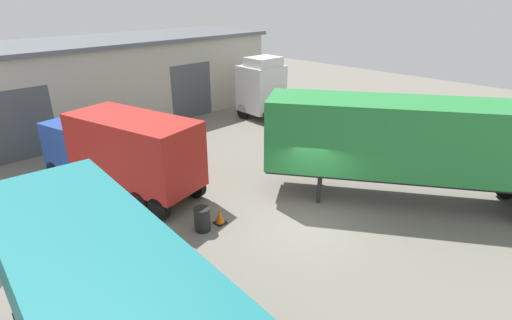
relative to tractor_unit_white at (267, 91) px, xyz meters
name	(u,v)px	position (x,y,z in m)	size (l,w,h in m)	color
ground_plane	(308,222)	(-8.50, -10.15, -1.90)	(60.00, 60.00, 0.00)	slate
warehouse_building	(92,83)	(-8.50, 7.13, 0.74)	(24.44, 7.08, 5.25)	#B7B2A3
tractor_unit_white	(267,91)	(0.00, 0.00, 0.00)	(2.77, 6.80, 4.06)	silver
container_trailer_white	(419,141)	(-4.29, -12.13, 0.74)	(8.50, 11.07, 4.17)	#28843D
box_truck_blue	(121,149)	(-11.92, -2.87, -0.01)	(3.98, 7.88, 3.38)	#2347A3
oil_drum	(202,219)	(-11.61, -7.80, -1.46)	(0.58, 0.58, 0.88)	black
traffic_cone	(220,217)	(-10.87, -7.90, -1.64)	(0.40, 0.40, 0.55)	black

